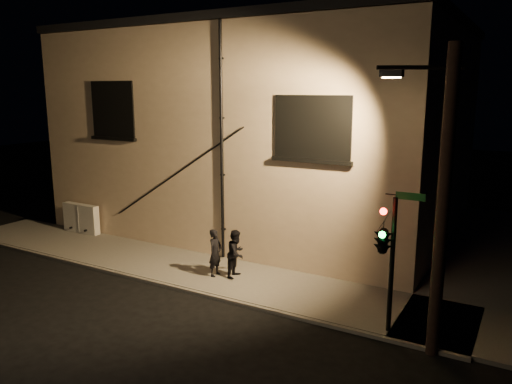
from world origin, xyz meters
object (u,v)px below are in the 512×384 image
Objects in this scene: utility_cabinet at (81,218)px; pedestrian_b at (236,253)px; streetlamp_pole at (440,196)px; pedestrian_a at (215,253)px; traffic_signal at (384,238)px.

utility_cabinet is 1.19× the size of pedestrian_b.
streetlamp_pole reaches higher than pedestrian_b.
traffic_signal is (5.81, -1.12, 1.66)m from pedestrian_a.
traffic_signal is at bearing -109.63° from pedestrian_b.
streetlamp_pole is (1.27, -0.22, 1.23)m from traffic_signal.
streetlamp_pole is at bearing -108.62° from pedestrian_b.
pedestrian_a is 6.15m from traffic_signal.
pedestrian_a is (7.93, -1.39, 0.17)m from utility_cabinet.
pedestrian_b is at bearing 164.89° from traffic_signal.
utility_cabinet is 15.56m from streetlamp_pole.
pedestrian_a is 0.22× the size of streetlamp_pole.
streetlamp_pole reaches higher than pedestrian_a.
streetlamp_pole is (15.01, -2.73, 3.06)m from utility_cabinet.
utility_cabinet is at bearing 79.70° from pedestrian_a.
utility_cabinet is 8.65m from pedestrian_b.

